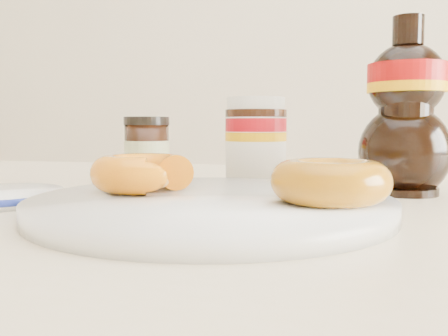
% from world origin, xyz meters
% --- Properties ---
extents(dining_table, '(1.40, 0.90, 0.75)m').
position_xyz_m(dining_table, '(0.00, 0.10, 0.67)').
color(dining_table, beige).
rests_on(dining_table, ground).
extents(plate, '(0.30, 0.30, 0.02)m').
position_xyz_m(plate, '(-0.03, 0.04, 0.76)').
color(plate, white).
rests_on(plate, dining_table).
extents(donut_bitten, '(0.12, 0.12, 0.03)m').
position_xyz_m(donut_bitten, '(-0.10, 0.06, 0.78)').
color(donut_bitten, orange).
rests_on(donut_bitten, plate).
extents(donut_whole, '(0.12, 0.12, 0.03)m').
position_xyz_m(donut_whole, '(0.06, 0.03, 0.78)').
color(donut_whole, '#A25E0A').
rests_on(donut_whole, plate).
extents(nutella_jar, '(0.08, 0.08, 0.11)m').
position_xyz_m(nutella_jar, '(-0.03, 0.27, 0.81)').
color(nutella_jar, white).
rests_on(nutella_jar, dining_table).
extents(syrup_bottle, '(0.10, 0.08, 0.19)m').
position_xyz_m(syrup_bottle, '(0.14, 0.21, 0.84)').
color(syrup_bottle, black).
rests_on(syrup_bottle, dining_table).
extents(dark_jar, '(0.05, 0.05, 0.08)m').
position_xyz_m(dark_jar, '(-0.15, 0.18, 0.79)').
color(dark_jar, black).
rests_on(dark_jar, dining_table).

